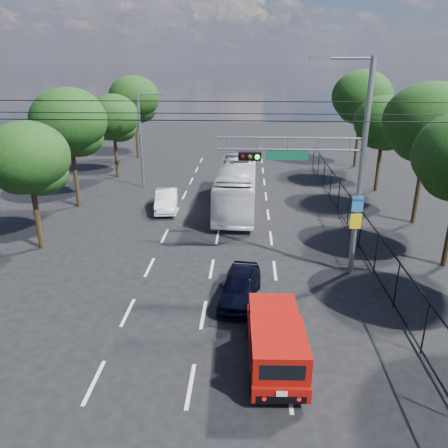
# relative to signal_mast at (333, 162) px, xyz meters

# --- Properties ---
(ground) EXTENTS (120.00, 120.00, 0.00)m
(ground) POSITION_rel_signal_mast_xyz_m (-5.28, -7.99, -5.24)
(ground) COLOR black
(ground) RESTS_ON ground
(lane_markings) EXTENTS (6.12, 38.00, 0.01)m
(lane_markings) POSITION_rel_signal_mast_xyz_m (-5.28, 6.01, -5.24)
(lane_markings) COLOR beige
(lane_markings) RESTS_ON ground
(signal_mast) EXTENTS (6.43, 0.39, 9.50)m
(signal_mast) POSITION_rel_signal_mast_xyz_m (0.00, 0.00, 0.00)
(signal_mast) COLOR slate
(signal_mast) RESTS_ON ground
(streetlight_left) EXTENTS (2.09, 0.22, 7.08)m
(streetlight_left) POSITION_rel_signal_mast_xyz_m (-11.62, 14.01, -1.30)
(streetlight_left) COLOR slate
(streetlight_left) RESTS_ON ground
(utility_wires) EXTENTS (22.00, 5.04, 0.74)m
(utility_wires) POSITION_rel_signal_mast_xyz_m (-5.28, 0.84, 1.99)
(utility_wires) COLOR black
(utility_wires) RESTS_ON ground
(fence_right) EXTENTS (0.06, 34.03, 2.00)m
(fence_right) POSITION_rel_signal_mast_xyz_m (2.32, 4.18, -4.21)
(fence_right) COLOR black
(fence_right) RESTS_ON ground
(tree_right_c) EXTENTS (5.10, 5.10, 8.29)m
(tree_right_c) POSITION_rel_signal_mast_xyz_m (6.53, 7.03, 0.49)
(tree_right_c) COLOR black
(tree_right_c) RESTS_ON ground
(tree_right_d) EXTENTS (4.32, 4.32, 7.02)m
(tree_right_d) POSITION_rel_signal_mast_xyz_m (6.13, 14.03, -0.39)
(tree_right_d) COLOR black
(tree_right_d) RESTS_ON ground
(tree_right_e) EXTENTS (5.28, 5.28, 8.58)m
(tree_right_e) POSITION_rel_signal_mast_xyz_m (6.33, 22.03, 0.69)
(tree_right_e) COLOR black
(tree_right_e) RESTS_ON ground
(tree_left_b) EXTENTS (4.08, 4.08, 6.63)m
(tree_left_b) POSITION_rel_signal_mast_xyz_m (-14.47, 2.03, -0.66)
(tree_left_b) COLOR black
(tree_left_b) RESTS_ON ground
(tree_left_c) EXTENTS (4.80, 4.80, 7.80)m
(tree_left_c) POSITION_rel_signal_mast_xyz_m (-15.07, 9.03, 0.15)
(tree_left_c) COLOR black
(tree_left_c) RESTS_ON ground
(tree_left_d) EXTENTS (4.20, 4.20, 6.83)m
(tree_left_d) POSITION_rel_signal_mast_xyz_m (-14.67, 17.03, -0.52)
(tree_left_d) COLOR black
(tree_left_d) RESTS_ON ground
(tree_left_e) EXTENTS (4.92, 4.92, 7.99)m
(tree_left_e) POSITION_rel_signal_mast_xyz_m (-14.87, 25.03, 0.29)
(tree_left_e) COLOR black
(tree_left_e) RESTS_ON ground
(red_pickup) EXTENTS (1.85, 4.67, 1.72)m
(red_pickup) POSITION_rel_signal_mast_xyz_m (-2.67, -6.79, -4.33)
(red_pickup) COLOR black
(red_pickup) RESTS_ON ground
(navy_hatchback) EXTENTS (1.95, 3.92, 1.28)m
(navy_hatchback) POSITION_rel_signal_mast_xyz_m (-3.89, -2.79, -4.60)
(navy_hatchback) COLOR black
(navy_hatchback) RESTS_ON ground
(white_bus) EXTENTS (2.63, 10.49, 2.91)m
(white_bus) POSITION_rel_signal_mast_xyz_m (-4.38, 9.45, -3.79)
(white_bus) COLOR silver
(white_bus) RESTS_ON ground
(white_van) EXTENTS (1.89, 4.09, 1.30)m
(white_van) POSITION_rel_signal_mast_xyz_m (-8.99, 8.61, -4.59)
(white_van) COLOR silver
(white_van) RESTS_ON ground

